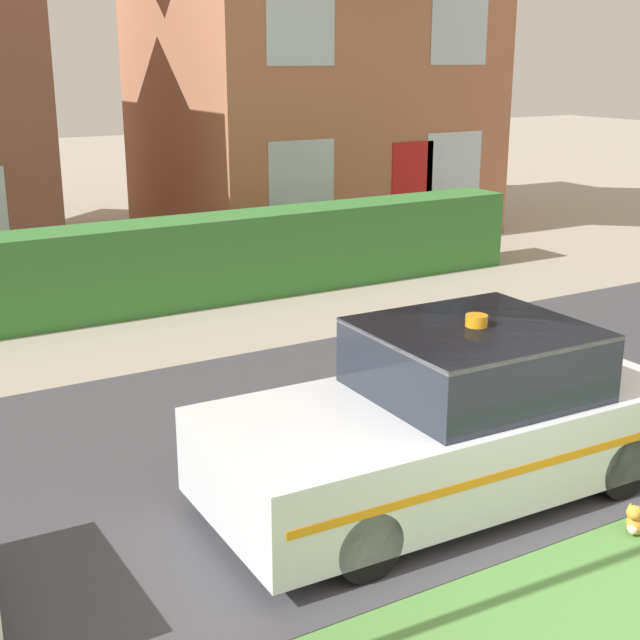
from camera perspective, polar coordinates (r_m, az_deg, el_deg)
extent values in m
cube|color=#424247|center=(9.41, 2.16, -6.92)|extent=(28.00, 5.53, 0.01)
cube|color=#568C42|center=(6.96, 19.72, -17.13)|extent=(28.00, 1.92, 0.01)
cube|color=#3D7F38|center=(13.85, -10.43, 3.44)|extent=(13.06, 0.90, 1.34)
cylinder|color=black|center=(8.05, -3.34, -8.93)|extent=(0.57, 0.21, 0.56)
cylinder|color=black|center=(6.79, 2.88, -14.09)|extent=(0.57, 0.21, 0.56)
cylinder|color=black|center=(9.39, 11.35, -5.38)|extent=(0.57, 0.21, 0.56)
cylinder|color=black|center=(8.34, 18.63, -8.86)|extent=(0.57, 0.21, 0.56)
cube|color=silver|center=(7.94, 7.92, -7.43)|extent=(4.30, 1.92, 0.75)
cube|color=#232833|center=(7.87, 9.86, -2.47)|extent=(1.86, 1.68, 0.60)
cube|color=silver|center=(7.79, 9.96, -0.53)|extent=(1.86, 1.68, 0.04)
cube|color=orange|center=(8.61, 4.27, -4.97)|extent=(4.04, 0.10, 0.07)
cube|color=orange|center=(7.29, 12.32, -9.49)|extent=(4.04, 0.10, 0.07)
cylinder|color=orange|center=(7.77, 9.98, -0.04)|extent=(0.19, 0.19, 0.10)
ellipsoid|color=orange|center=(7.88, 19.65, -12.07)|extent=(0.28, 0.23, 0.21)
ellipsoid|color=beige|center=(7.81, 19.38, -12.44)|extent=(0.09, 0.11, 0.11)
sphere|color=orange|center=(7.73, 19.45, -11.54)|extent=(0.12, 0.12, 0.12)
cone|color=orange|center=(7.72, 19.26, -11.14)|extent=(0.05, 0.05, 0.05)
cone|color=orange|center=(7.70, 19.72, -11.27)|extent=(0.05, 0.05, 0.05)
cube|color=#A86B4C|center=(20.19, -0.71, 14.02)|extent=(6.59, 5.74, 5.71)
cube|color=red|center=(18.37, 5.90, 8.02)|extent=(1.00, 0.02, 2.10)
cube|color=silver|center=(16.91, -1.17, 9.24)|extent=(1.40, 0.02, 1.30)
cube|color=silver|center=(18.94, 8.57, 9.85)|extent=(1.40, 0.02, 1.30)
cube|color=silver|center=(16.78, -1.23, 18.17)|extent=(1.40, 0.02, 1.30)
cube|color=silver|center=(18.82, 8.93, 17.81)|extent=(1.40, 0.02, 1.30)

